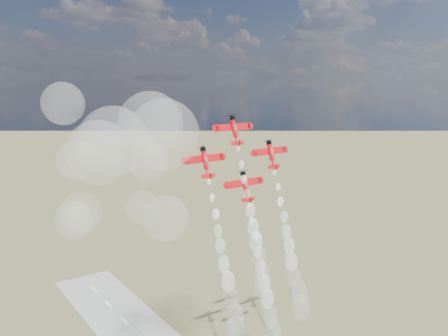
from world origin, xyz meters
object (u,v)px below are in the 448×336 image
Objects in this scene: plane_lead at (234,130)px; plane_right at (271,154)px; plane_left at (205,161)px; plane_slot at (245,186)px.

plane_lead is 15.76m from plane_right.
plane_left is 25.83m from plane_right.
plane_left is 1.00× the size of plane_slot.
plane_lead is at bearing 167.14° from plane_right.
plane_lead is 15.76m from plane_left.
plane_lead reaches higher than plane_right.
plane_slot is (-12.91, -2.95, -8.55)m from plane_right.
plane_lead is at bearing 12.86° from plane_left.
plane_lead is at bearing 90.00° from plane_slot.
plane_slot is (0.00, -5.90, -17.09)m from plane_lead.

